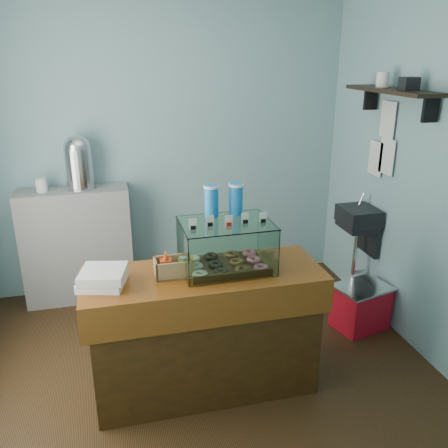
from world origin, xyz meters
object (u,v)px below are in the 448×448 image
object	(u,v)px
counter	(205,331)
coffee_urn	(79,161)
red_cooler	(361,306)
display_case	(226,241)

from	to	relation	value
counter	coffee_urn	world-z (taller)	coffee_urn
counter	coffee_urn	size ratio (longest dim) A/B	3.24
coffee_urn	red_cooler	distance (m)	2.81
display_case	coffee_urn	xyz separation A→B (m)	(-0.98, 1.51, 0.28)
counter	display_case	size ratio (longest dim) A/B	2.63
counter	display_case	world-z (taller)	display_case
red_cooler	counter	bearing A→B (deg)	-177.83
coffee_urn	counter	bearing A→B (deg)	-62.96
counter	display_case	xyz separation A→B (m)	(0.17, 0.08, 0.62)
display_case	coffee_urn	bearing A→B (deg)	122.11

